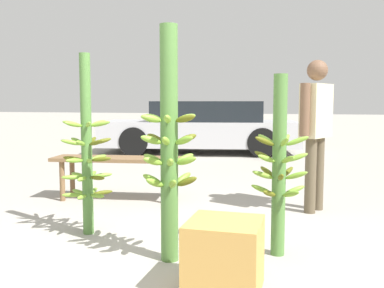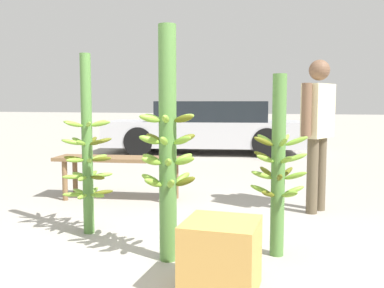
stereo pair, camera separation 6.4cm
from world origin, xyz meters
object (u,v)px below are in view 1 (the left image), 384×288
Objects in this scene: banana_stalk_left at (87,150)px; banana_stalk_right at (279,166)px; market_bench at (119,163)px; parked_car at (202,127)px; produce_crate at (224,256)px; banana_stalk_center at (169,146)px; vendor_person at (316,122)px.

banana_stalk_right is at bearing -2.96° from banana_stalk_left.
parked_car is at bearing 84.32° from market_bench.
market_bench is at bearing 171.58° from parked_car.
market_bench reaches higher than produce_crate.
banana_stalk_center is at bearing -156.66° from banana_stalk_right.
banana_stalk_center is 0.83m from banana_stalk_right.
produce_crate is at bearing -59.59° from market_bench.
banana_stalk_left reaches higher than banana_stalk_right.
market_bench is at bearing 103.65° from banana_stalk_left.
banana_stalk_left is 3.57× the size of produce_crate.
market_bench is at bearing -63.02° from vendor_person.
banana_stalk_right is at bearing -171.88° from parked_car.
market_bench is at bearing 128.87° from produce_crate.
banana_stalk_left is 1.34m from market_bench.
vendor_person is 3.61× the size of produce_crate.
banana_stalk_left is 0.93× the size of banana_stalk_center.
produce_crate is at bearing -39.73° from banana_stalk_center.
banana_stalk_center is 0.37× the size of parked_car.
banana_stalk_center reaches higher than parked_car.
vendor_person is 0.34× the size of parked_car.
banana_stalk_center is 1.25× the size of banana_stalk_right.
banana_stalk_left is 1.67m from produce_crate.
banana_stalk_center is 6.67m from parked_car.
vendor_person reaches higher than market_bench.
banana_stalk_right is at bearing -43.41° from market_bench.
parked_car is (-0.54, 6.11, -0.16)m from banana_stalk_left.
vendor_person reaches higher than banana_stalk_right.
produce_crate is at bearing -110.08° from banana_stalk_right.
banana_stalk_center reaches higher than banana_stalk_right.
banana_stalk_right reaches higher than produce_crate.
parked_car is 7.18m from produce_crate.
banana_stalk_right is at bearing 23.34° from banana_stalk_center.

